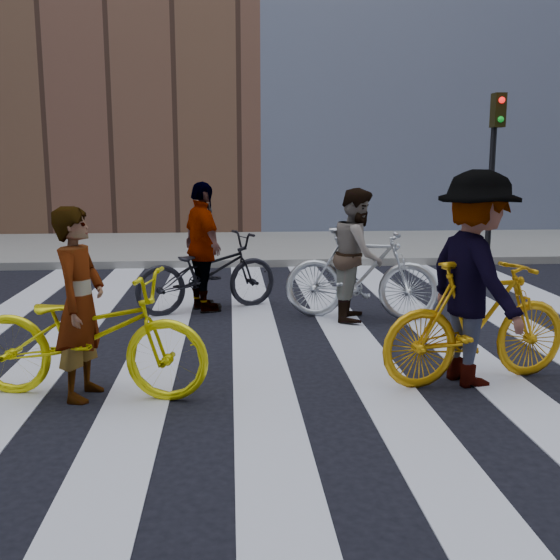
{
  "coord_description": "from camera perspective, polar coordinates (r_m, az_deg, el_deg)",
  "views": [
    {
      "loc": [
        -0.83,
        -7.49,
        2.04
      ],
      "look_at": [
        -0.24,
        0.3,
        0.61
      ],
      "focal_mm": 42.0,
      "sensor_mm": 36.0,
      "label": 1
    }
  ],
  "objects": [
    {
      "name": "bike_silver_mid",
      "position": [
        8.52,
        7.08,
        0.52
      ],
      "size": [
        2.06,
        1.06,
        1.19
      ],
      "primitive_type": "imported",
      "rotation": [
        0.0,
        0.0,
        1.31
      ],
      "color": "silver",
      "rests_on": "ground"
    },
    {
      "name": "sidewalk_far",
      "position": [
        15.14,
        -1.19,
        2.91
      ],
      "size": [
        100.0,
        5.0,
        0.15
      ],
      "primitive_type": "cube",
      "color": "gray",
      "rests_on": "ground"
    },
    {
      "name": "bike_yellow_right",
      "position": [
        6.3,
        16.83,
        -3.52
      ],
      "size": [
        1.99,
        0.95,
        1.15
      ],
      "primitive_type": "imported",
      "rotation": [
        0.0,
        0.0,
        1.79
      ],
      "color": "orange",
      "rests_on": "ground"
    },
    {
      "name": "rider_mid",
      "position": [
        8.47,
        6.79,
        2.21
      ],
      "size": [
        0.84,
        0.97,
        1.7
      ],
      "primitive_type": "imported",
      "rotation": [
        0.0,
        0.0,
        1.31
      ],
      "color": "slate",
      "rests_on": "ground"
    },
    {
      "name": "rider_rear",
      "position": [
        8.93,
        -6.72,
        2.85
      ],
      "size": [
        0.82,
        1.12,
        1.76
      ],
      "primitive_type": "imported",
      "rotation": [
        0.0,
        0.0,
        1.99
      ],
      "color": "slate",
      "rests_on": "ground"
    },
    {
      "name": "bike_yellow_left",
      "position": [
        5.91,
        -16.4,
        -4.59
      ],
      "size": [
        2.23,
        1.13,
        1.12
      ],
      "primitive_type": "imported",
      "rotation": [
        0.0,
        0.0,
        1.38
      ],
      "color": "yellow",
      "rests_on": "ground"
    },
    {
      "name": "zebra_crosswalk",
      "position": [
        7.8,
        1.91,
        -4.75
      ],
      "size": [
        8.25,
        10.0,
        0.01
      ],
      "color": "silver",
      "rests_on": "ground"
    },
    {
      "name": "traffic_signal",
      "position": [
        13.84,
        18.18,
        10.86
      ],
      "size": [
        0.22,
        0.42,
        3.33
      ],
      "color": "black",
      "rests_on": "ground"
    },
    {
      "name": "ground",
      "position": [
        7.81,
        1.91,
        -4.79
      ],
      "size": [
        100.0,
        100.0,
        0.0
      ],
      "primitive_type": "plane",
      "color": "black",
      "rests_on": "ground"
    },
    {
      "name": "rider_right",
      "position": [
        6.2,
        16.59,
        0.1
      ],
      "size": [
        0.99,
        1.4,
        1.96
      ],
      "primitive_type": "imported",
      "rotation": [
        0.0,
        0.0,
        1.79
      ],
      "color": "slate",
      "rests_on": "ground"
    },
    {
      "name": "bike_dark_rear",
      "position": [
        8.98,
        -6.36,
        0.65
      ],
      "size": [
        2.15,
        1.48,
        1.07
      ],
      "primitive_type": "imported",
      "rotation": [
        0.0,
        0.0,
        1.99
      ],
      "color": "black",
      "rests_on": "ground"
    },
    {
      "name": "rider_left",
      "position": [
        5.86,
        -17.02,
        -1.99
      ],
      "size": [
        0.51,
        0.67,
        1.67
      ],
      "primitive_type": "imported",
      "rotation": [
        0.0,
        0.0,
        1.38
      ],
      "color": "slate",
      "rests_on": "ground"
    }
  ]
}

